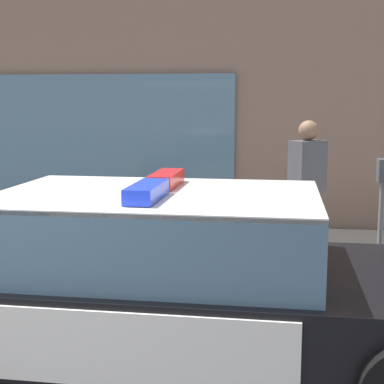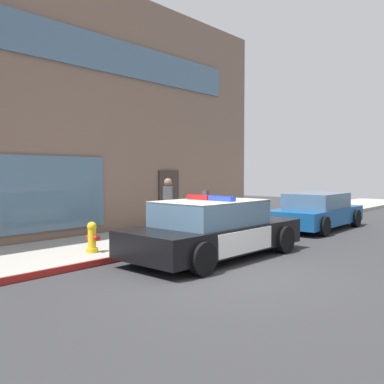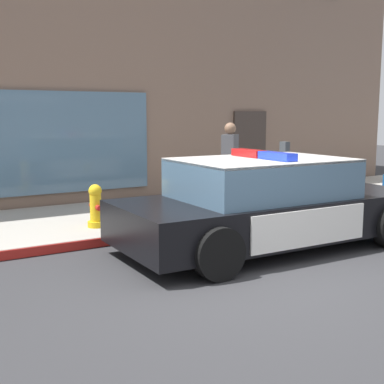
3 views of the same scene
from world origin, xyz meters
TOP-DOWN VIEW (x-y plane):
  - ground at (0.00, 0.00)m, footprint 48.00×48.00m
  - sidewalk at (0.00, 4.10)m, footprint 48.00×3.18m
  - curb_red_paint at (0.00, 2.50)m, footprint 28.80×0.04m
  - police_cruiser at (1.30, 1.16)m, footprint 4.84×2.21m
  - fire_hydrant at (-0.68, 3.26)m, footprint 0.34×0.39m
  - car_down_street at (7.69, 1.51)m, footprint 4.58×2.10m
  - pedestrian_on_sidewalk at (2.47, 3.84)m, footprint 0.48×0.45m
  - parking_meter at (3.20, 2.99)m, footprint 0.12×0.18m

SIDE VIEW (x-z plane):
  - ground at x=0.00m, z-range 0.00..0.00m
  - sidewalk at x=0.00m, z-range 0.00..0.15m
  - curb_red_paint at x=0.00m, z-range 0.01..0.14m
  - fire_hydrant at x=-0.68m, z-range 0.14..0.86m
  - car_down_street at x=7.69m, z-range -0.01..1.28m
  - police_cruiser at x=1.30m, z-range -0.07..1.43m
  - pedestrian_on_sidewalk at x=2.47m, z-range 0.16..1.87m
  - parking_meter at x=3.20m, z-range 0.41..1.75m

